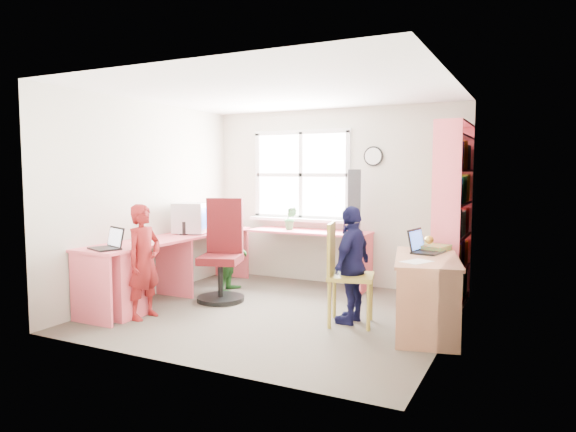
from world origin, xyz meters
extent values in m
cube|color=#4C453C|center=(0.00, 0.00, -0.01)|extent=(3.60, 3.40, 0.02)
cube|color=white|center=(0.00, 0.00, 2.41)|extent=(3.60, 3.40, 0.02)
cube|color=beige|center=(0.00, 1.71, 1.20)|extent=(3.60, 0.02, 2.40)
cube|color=beige|center=(0.00, -1.71, 1.20)|extent=(3.60, 0.02, 2.40)
cube|color=beige|center=(-1.81, 0.00, 1.20)|extent=(0.02, 3.40, 2.40)
cube|color=beige|center=(1.81, 0.00, 1.20)|extent=(0.02, 3.40, 2.40)
cube|color=white|center=(-0.50, 1.69, 1.50)|extent=(1.40, 0.01, 1.20)
cube|color=white|center=(-0.50, 1.68, 1.50)|extent=(1.48, 0.04, 1.28)
cube|color=#8C603C|center=(1.79, -1.05, 1.00)|extent=(0.02, 0.82, 2.00)
sphere|color=gold|center=(1.75, -0.72, 1.00)|extent=(0.07, 0.07, 0.07)
cylinder|color=black|center=(0.55, 1.68, 1.75)|extent=(0.26, 0.03, 0.26)
cylinder|color=white|center=(0.55, 1.66, 1.75)|extent=(0.22, 0.01, 0.22)
cube|color=#FF6575|center=(-1.50, 0.10, 0.73)|extent=(0.60, 2.70, 0.03)
cube|color=#FF6575|center=(-0.25, 1.42, 0.73)|extent=(1.65, 0.56, 0.03)
cube|color=#FF6575|center=(-1.50, 0.10, 0.36)|extent=(0.56, 0.03, 0.72)
cube|color=#FF6575|center=(-1.50, -1.22, 0.36)|extent=(0.56, 0.03, 0.72)
cube|color=#FF6575|center=(-1.50, 1.42, 0.36)|extent=(0.56, 0.03, 0.72)
cube|color=#FF6575|center=(0.55, 1.42, 0.36)|extent=(0.03, 0.52, 0.72)
cube|color=#FF6575|center=(-1.50, -0.85, 0.36)|extent=(0.54, 0.45, 0.72)
cube|color=tan|center=(1.58, 0.08, 0.72)|extent=(0.85, 1.36, 0.03)
cube|color=tan|center=(1.72, -0.52, 0.35)|extent=(0.54, 0.15, 0.70)
cube|color=tan|center=(1.44, 0.68, 0.35)|extent=(0.54, 0.15, 0.70)
cube|color=#FF6575|center=(1.65, 0.68, 1.05)|extent=(0.30, 0.02, 2.10)
cube|color=#FF6575|center=(1.65, 1.68, 1.05)|extent=(0.30, 0.02, 2.10)
cube|color=#FF6575|center=(1.65, 1.18, 2.09)|extent=(0.30, 1.00, 0.02)
cube|color=#FF6575|center=(1.65, 1.18, 0.06)|extent=(0.30, 1.00, 0.02)
cube|color=#FF6575|center=(1.65, 1.18, 0.42)|extent=(0.30, 1.00, 0.02)
cube|color=#FF6575|center=(1.65, 1.18, 0.80)|extent=(0.30, 1.00, 0.02)
cube|color=#FF6575|center=(1.65, 1.18, 1.18)|extent=(0.30, 1.00, 0.02)
cube|color=#FF6575|center=(1.65, 1.18, 1.56)|extent=(0.30, 1.00, 0.02)
cube|color=#FF6575|center=(1.65, 1.18, 1.94)|extent=(0.30, 1.00, 0.02)
cube|color=red|center=(1.65, 0.88, 0.21)|extent=(0.25, 0.28, 0.27)
cube|color=#1B54A2|center=(1.65, 1.20, 0.21)|extent=(0.25, 0.30, 0.29)
cube|color=#208733|center=(1.65, 1.50, 0.22)|extent=(0.25, 0.26, 0.30)
cube|color=gold|center=(1.65, 0.88, 0.58)|extent=(0.25, 0.28, 0.30)
cube|color=#773687|center=(1.65, 1.20, 0.59)|extent=(0.25, 0.30, 0.32)
cube|color=orange|center=(1.65, 1.50, 0.57)|extent=(0.25, 0.26, 0.29)
cube|color=#282828|center=(1.65, 0.88, 0.97)|extent=(0.25, 0.28, 0.32)
cube|color=silver|center=(1.65, 1.20, 0.95)|extent=(0.25, 0.30, 0.29)
cube|color=red|center=(1.65, 1.50, 0.96)|extent=(0.25, 0.26, 0.30)
cube|color=#1B54A2|center=(1.65, 0.88, 1.33)|extent=(0.25, 0.28, 0.29)
cube|color=#208733|center=(1.65, 1.20, 1.34)|extent=(0.25, 0.30, 0.30)
cube|color=gold|center=(1.65, 1.50, 1.35)|extent=(0.25, 0.26, 0.32)
cube|color=#773687|center=(1.65, 0.88, 1.72)|extent=(0.25, 0.28, 0.30)
cube|color=orange|center=(1.65, 1.20, 1.73)|extent=(0.25, 0.30, 0.32)
cube|color=#282828|center=(1.65, 1.50, 1.71)|extent=(0.25, 0.26, 0.29)
cylinder|color=black|center=(-0.85, 0.15, 0.03)|extent=(0.71, 0.71, 0.05)
cylinder|color=black|center=(-0.85, 0.15, 0.26)|extent=(0.08, 0.08, 0.43)
cube|color=#510F12|center=(-0.85, 0.15, 0.51)|extent=(0.59, 0.59, 0.09)
cube|color=#510F12|center=(-0.92, 0.36, 0.89)|extent=(0.45, 0.21, 0.67)
cylinder|color=#AD9839|center=(0.71, -0.27, 0.24)|extent=(0.05, 0.05, 0.48)
cylinder|color=#AD9839|center=(1.08, -0.18, 0.24)|extent=(0.05, 0.05, 0.48)
cylinder|color=#AD9839|center=(0.62, 0.10, 0.24)|extent=(0.05, 0.05, 0.48)
cylinder|color=#AD9839|center=(0.99, 0.19, 0.24)|extent=(0.05, 0.05, 0.48)
cube|color=#AD9839|center=(0.85, -0.04, 0.49)|extent=(0.54, 0.54, 0.04)
cube|color=#AD9839|center=(0.66, -0.09, 0.77)|extent=(0.13, 0.42, 0.53)
cube|color=silver|center=(-1.48, 0.44, 0.76)|extent=(0.35, 0.30, 0.02)
cube|color=silver|center=(-1.48, 0.44, 0.96)|extent=(0.48, 0.45, 0.38)
cube|color=#3F72F2|center=(-1.29, 0.49, 0.96)|extent=(0.09, 0.31, 0.27)
cube|color=black|center=(-1.46, -1.06, 0.76)|extent=(0.39, 0.34, 0.02)
cube|color=black|center=(-1.42, -0.94, 0.87)|extent=(0.32, 0.17, 0.22)
cube|color=white|center=(-1.42, -0.95, 0.87)|extent=(0.28, 0.14, 0.17)
cube|color=black|center=(1.55, 0.31, 0.74)|extent=(0.30, 0.38, 0.02)
cube|color=black|center=(1.42, 0.33, 0.85)|extent=(0.12, 0.35, 0.23)
cube|color=#3F72F2|center=(1.43, 0.33, 0.85)|extent=(0.09, 0.31, 0.18)
cube|color=black|center=(-1.49, 0.30, 0.83)|extent=(0.10, 0.10, 0.17)
cube|color=black|center=(-1.47, 0.76, 0.84)|extent=(0.10, 0.10, 0.17)
cube|color=black|center=(0.37, 1.44, 1.16)|extent=(0.20, 0.19, 0.83)
cube|color=red|center=(1.56, 0.50, 0.76)|extent=(0.36, 0.36, 0.06)
cube|color=silver|center=(-1.49, -0.44, 0.75)|extent=(0.22, 0.30, 0.00)
cube|color=silver|center=(1.55, -0.25, 0.73)|extent=(0.29, 0.33, 0.00)
imported|color=#2D713C|center=(-0.53, 1.40, 0.91)|extent=(0.20, 0.18, 0.31)
imported|color=maroon|center=(-1.18, -0.79, 0.60)|extent=(0.31, 0.45, 1.21)
imported|color=#286528|center=(-1.00, 0.69, 0.55)|extent=(0.51, 0.61, 1.10)
imported|color=#141540|center=(0.84, 0.03, 0.60)|extent=(0.36, 0.73, 1.20)
camera|label=1|loc=(2.54, -4.91, 1.55)|focal=32.00mm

